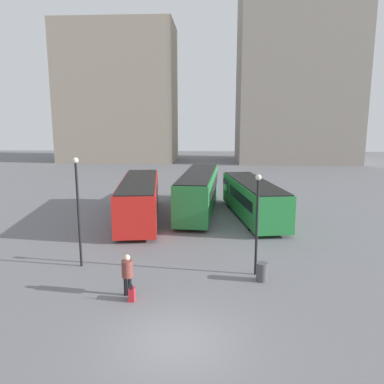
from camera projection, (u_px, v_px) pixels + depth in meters
name	position (u px, v px, depth m)	size (l,w,h in m)	color
ground_plane	(176.00, 342.00, 12.33)	(160.00, 160.00, 0.00)	slate
building_block_left	(118.00, 94.00, 67.36)	(20.46, 10.95, 23.93)	tan
building_block_right	(298.00, 57.00, 64.57)	(20.14, 13.84, 36.06)	gray
bus_0	(140.00, 197.00, 27.71)	(4.19, 12.08, 2.95)	red
bus_1	(199.00, 190.00, 29.84)	(3.15, 12.13, 3.17)	#237A38
bus_2	(252.00, 198.00, 28.17)	(4.13, 11.24, 2.75)	#237A38
traveler	(127.00, 271.00, 15.46)	(0.47, 0.47, 1.79)	black
suitcase	(132.00, 294.00, 15.15)	(0.26, 0.39, 0.76)	#B7232D
lamp_post_0	(257.00, 216.00, 17.27)	(0.28, 0.28, 4.80)	black
lamp_post_1	(78.00, 203.00, 18.23)	(0.28, 0.28, 5.47)	black
trash_bin	(262.00, 272.00, 17.01)	(0.52, 0.52, 0.85)	#47474C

